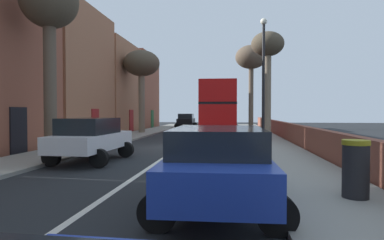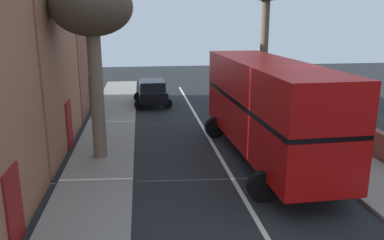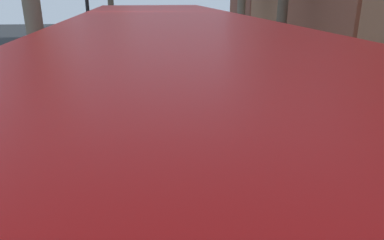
# 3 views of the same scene
# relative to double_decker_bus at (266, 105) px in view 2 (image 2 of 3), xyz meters

# --- Properties ---
(double_decker_bus) EXTENTS (3.79, 10.30, 4.06)m
(double_decker_bus) POSITION_rel_double_decker_bus_xyz_m (0.00, 0.00, 0.00)
(double_decker_bus) COLOR #BB0D0C
(double_decker_bus) RESTS_ON ground
(parked_car_black_left_3) EXTENTS (2.52, 4.13, 1.68)m
(parked_car_black_left_3) POSITION_rel_double_decker_bus_xyz_m (-4.20, 11.18, -1.40)
(parked_car_black_left_3) COLOR black
(parked_car_black_left_3) RESTS_ON ground
(street_tree_left_2) EXTENTS (3.12, 3.12, 7.08)m
(street_tree_left_2) POSITION_rel_double_decker_bus_xyz_m (-6.66, 1.07, 3.51)
(street_tree_left_2) COLOR #7A6B56
(street_tree_left_2) RESTS_ON sidewalk_left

